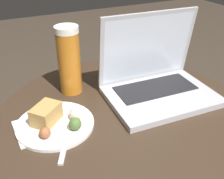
% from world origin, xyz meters
% --- Properties ---
extents(table, '(0.72, 0.72, 0.49)m').
position_xyz_m(table, '(0.00, 0.00, 0.36)').
color(table, '#515156').
rests_on(table, ground_plane).
extents(napkin, '(0.17, 0.12, 0.00)m').
position_xyz_m(napkin, '(-0.21, 0.04, 0.49)').
color(napkin, white).
rests_on(napkin, table).
extents(laptop, '(0.33, 0.25, 0.24)m').
position_xyz_m(laptop, '(0.13, 0.05, 0.53)').
color(laptop, '#B2B2B7').
rests_on(laptop, table).
extents(beer_glass, '(0.07, 0.07, 0.21)m').
position_xyz_m(beer_glass, '(-0.10, 0.18, 0.59)').
color(beer_glass, '#C6701E').
rests_on(beer_glass, table).
extents(snack_plate, '(0.20, 0.20, 0.06)m').
position_xyz_m(snack_plate, '(-0.19, 0.03, 0.50)').
color(snack_plate, white).
rests_on(snack_plate, table).
extents(fork, '(0.09, 0.16, 0.01)m').
position_xyz_m(fork, '(-0.18, -0.02, 0.49)').
color(fork, silver).
rests_on(fork, table).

